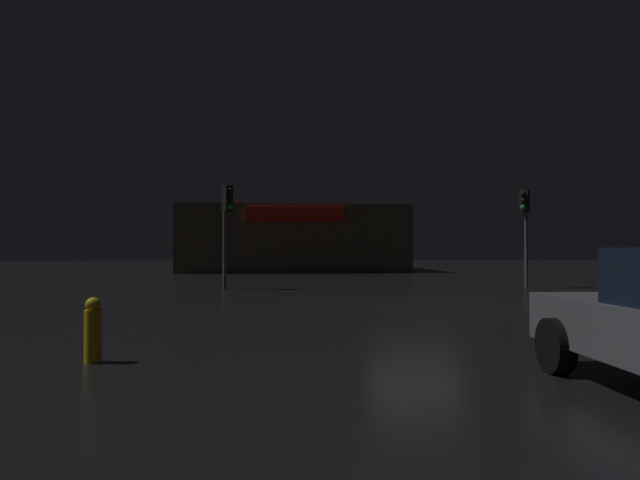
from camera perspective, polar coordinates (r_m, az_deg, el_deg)
ground_plane at (r=15.71m, az=9.47°, el=-6.29°), size 120.00×120.00×0.00m
store_building at (r=39.56m, az=-2.80°, el=0.06°), size 14.59×9.94×4.29m
traffic_signal_main at (r=21.29m, az=-9.30°, el=2.41°), size 0.42×0.43×3.81m
traffic_signal_opposite at (r=23.34m, az=19.76°, el=2.21°), size 0.42×0.42×3.76m
fire_hydrant at (r=8.07m, az=-21.71°, el=-8.36°), size 0.22×0.22×0.85m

